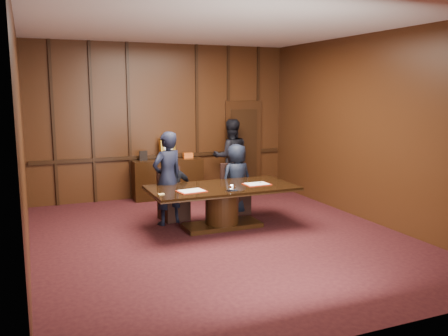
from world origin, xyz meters
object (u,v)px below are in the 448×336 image
(signatory_left, at_px, (174,189))
(conference_table, at_px, (222,200))
(signatory_right, at_px, (237,179))
(witness_left, at_px, (168,178))
(witness_right, at_px, (231,157))
(sideboard, at_px, (168,177))

(signatory_left, bearing_deg, conference_table, 126.99)
(signatory_right, relative_size, witness_left, 0.82)
(witness_right, bearing_deg, witness_left, 51.84)
(conference_table, xyz_separation_m, signatory_right, (0.65, 0.80, 0.20))
(sideboard, height_order, witness_left, witness_left)
(sideboard, distance_m, signatory_left, 1.93)
(witness_right, bearing_deg, conference_table, 72.70)
(conference_table, xyz_separation_m, witness_left, (-0.83, 0.60, 0.35))
(sideboard, height_order, signatory_left, sideboard)
(sideboard, bearing_deg, witness_right, -6.09)
(witness_left, bearing_deg, sideboard, -126.30)
(conference_table, bearing_deg, witness_right, 63.30)
(sideboard, xyz_separation_m, conference_table, (0.24, -2.68, 0.02))
(signatory_right, xyz_separation_m, witness_right, (0.62, 1.72, 0.19))
(conference_table, relative_size, witness_right, 1.46)
(conference_table, height_order, signatory_left, signatory_left)
(witness_left, bearing_deg, witness_right, -157.95)
(signatory_right, height_order, witness_right, witness_right)
(sideboard, height_order, signatory_right, sideboard)
(witness_right, bearing_deg, signatory_left, 51.31)
(sideboard, relative_size, witness_right, 0.89)
(conference_table, bearing_deg, sideboard, 95.10)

